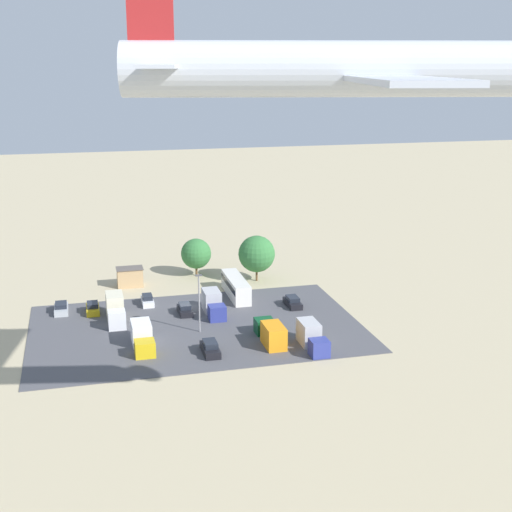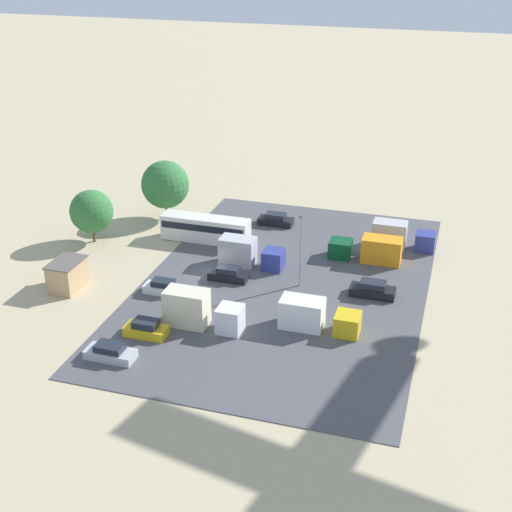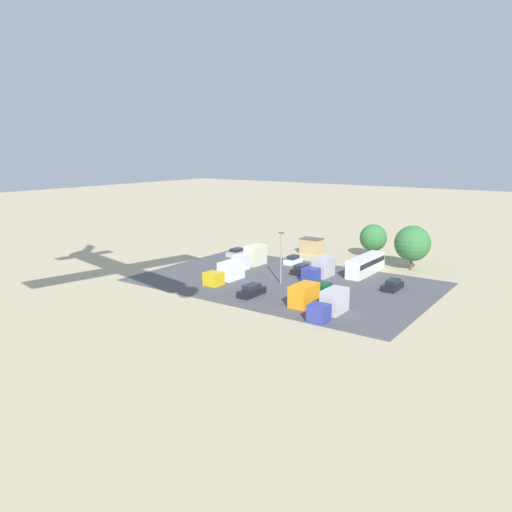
{
  "view_description": "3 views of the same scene",
  "coord_description": "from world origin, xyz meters",
  "px_view_note": "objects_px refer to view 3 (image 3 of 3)",
  "views": [
    {
      "loc": [
        14.82,
        99.99,
        35.62
      ],
      "look_at": [
        -2.83,
        30.49,
        16.07
      ],
      "focal_mm": 50.0,
      "sensor_mm": 36.0,
      "label": 1
    },
    {
      "loc": [
        65.44,
        24.98,
        35.4
      ],
      "look_at": [
        -1.48,
        4.57,
        2.23
      ],
      "focal_mm": 50.0,
      "sensor_mm": 36.0,
      "label": 2
    },
    {
      "loc": [
        -40.21,
        73.14,
        20.58
      ],
      "look_at": [
        5.36,
        8.69,
        3.62
      ],
      "focal_mm": 35.0,
      "sensor_mm": 36.0,
      "label": 3
    }
  ],
  "objects_px": {
    "shed_building": "(312,246)",
    "parked_truck_0": "(226,273)",
    "parked_car_0": "(237,253)",
    "parked_car_5": "(293,260)",
    "parked_truck_3": "(309,294)",
    "parked_truck_2": "(330,304)",
    "bus": "(366,264)",
    "parked_car_3": "(251,256)",
    "parked_car_4": "(393,285)",
    "parked_truck_1": "(320,269)",
    "parked_car_2": "(301,270)",
    "parked_car_1": "(252,291)",
    "parked_truck_4": "(251,257)"
  },
  "relations": [
    {
      "from": "parked_car_1",
      "to": "parked_truck_0",
      "type": "height_order",
      "value": "parked_truck_0"
    },
    {
      "from": "shed_building",
      "to": "parked_car_0",
      "type": "distance_m",
      "value": 15.18
    },
    {
      "from": "parked_car_3",
      "to": "parked_truck_1",
      "type": "xyz_separation_m",
      "value": [
        -17.09,
        4.56,
        0.78
      ]
    },
    {
      "from": "shed_building",
      "to": "parked_truck_1",
      "type": "bearing_deg",
      "value": 122.98
    },
    {
      "from": "parked_car_0",
      "to": "parked_car_3",
      "type": "relative_size",
      "value": 1.11
    },
    {
      "from": "bus",
      "to": "parked_car_3",
      "type": "bearing_deg",
      "value": 6.06
    },
    {
      "from": "bus",
      "to": "parked_car_5",
      "type": "bearing_deg",
      "value": 2.12
    },
    {
      "from": "parked_car_4",
      "to": "parked_truck_0",
      "type": "bearing_deg",
      "value": 23.8
    },
    {
      "from": "parked_car_0",
      "to": "parked_truck_3",
      "type": "relative_size",
      "value": 0.55
    },
    {
      "from": "parked_truck_1",
      "to": "parked_car_3",
      "type": "bearing_deg",
      "value": -14.95
    },
    {
      "from": "bus",
      "to": "parked_car_3",
      "type": "xyz_separation_m",
      "value": [
        22.05,
        2.34,
        -0.97
      ]
    },
    {
      "from": "parked_car_5",
      "to": "parked_truck_4",
      "type": "bearing_deg",
      "value": -130.58
    },
    {
      "from": "parked_truck_3",
      "to": "parked_truck_4",
      "type": "distance_m",
      "value": 23.41
    },
    {
      "from": "shed_building",
      "to": "parked_car_4",
      "type": "relative_size",
      "value": 0.98
    },
    {
      "from": "shed_building",
      "to": "parked_car_1",
      "type": "xyz_separation_m",
      "value": [
        -7.53,
        31.03,
        -0.8
      ]
    },
    {
      "from": "parked_car_5",
      "to": "parked_truck_2",
      "type": "xyz_separation_m",
      "value": [
        -18.79,
        22.1,
        0.78
      ]
    },
    {
      "from": "parked_car_4",
      "to": "parked_truck_1",
      "type": "relative_size",
      "value": 0.61
    },
    {
      "from": "parked_truck_2",
      "to": "parked_truck_3",
      "type": "xyz_separation_m",
      "value": [
        4.66,
        -2.79,
        -0.08
      ]
    },
    {
      "from": "parked_car_5",
      "to": "parked_truck_2",
      "type": "height_order",
      "value": "parked_truck_2"
    },
    {
      "from": "parked_car_0",
      "to": "parked_car_3",
      "type": "height_order",
      "value": "parked_car_3"
    },
    {
      "from": "shed_building",
      "to": "parked_car_2",
      "type": "distance_m",
      "value": 17.0
    },
    {
      "from": "parked_car_2",
      "to": "parked_truck_1",
      "type": "xyz_separation_m",
      "value": [
        -4.04,
        0.9,
        0.81
      ]
    },
    {
      "from": "parked_car_5",
      "to": "parked_truck_2",
      "type": "distance_m",
      "value": 29.02
    },
    {
      "from": "bus",
      "to": "parked_car_2",
      "type": "relative_size",
      "value": 2.54
    },
    {
      "from": "parked_car_4",
      "to": "parked_truck_2",
      "type": "relative_size",
      "value": 0.61
    },
    {
      "from": "parked_car_5",
      "to": "parked_truck_3",
      "type": "relative_size",
      "value": 0.5
    },
    {
      "from": "parked_car_1",
      "to": "parked_truck_0",
      "type": "xyz_separation_m",
      "value": [
        8.08,
        -4.31,
        0.64
      ]
    },
    {
      "from": "parked_car_5",
      "to": "parked_truck_4",
      "type": "xyz_separation_m",
      "value": [
        5.09,
        5.95,
        1.01
      ]
    },
    {
      "from": "parked_truck_2",
      "to": "parked_car_5",
      "type": "bearing_deg",
      "value": -49.62
    },
    {
      "from": "parked_car_1",
      "to": "parked_truck_0",
      "type": "bearing_deg",
      "value": 151.89
    },
    {
      "from": "shed_building",
      "to": "parked_truck_3",
      "type": "height_order",
      "value": "shed_building"
    },
    {
      "from": "parked_car_0",
      "to": "parked_truck_2",
      "type": "xyz_separation_m",
      "value": [
        -31.45,
        21.65,
        0.8
      ]
    },
    {
      "from": "parked_car_0",
      "to": "parked_car_5",
      "type": "bearing_deg",
      "value": -177.99
    },
    {
      "from": "parked_car_1",
      "to": "parked_truck_0",
      "type": "distance_m",
      "value": 9.18
    },
    {
      "from": "parked_car_4",
      "to": "parked_truck_1",
      "type": "xyz_separation_m",
      "value": [
        12.2,
        0.14,
        0.8
      ]
    },
    {
      "from": "shed_building",
      "to": "bus",
      "type": "relative_size",
      "value": 0.4
    },
    {
      "from": "parked_car_1",
      "to": "parked_car_5",
      "type": "relative_size",
      "value": 1.15
    },
    {
      "from": "parked_car_3",
      "to": "parked_car_0",
      "type": "bearing_deg",
      "value": 162.84
    },
    {
      "from": "parked_car_3",
      "to": "parked_truck_4",
      "type": "distance_m",
      "value": 5.23
    },
    {
      "from": "parked_truck_0",
      "to": "parked_truck_3",
      "type": "xyz_separation_m",
      "value": [
        -16.47,
        2.7,
        0.0
      ]
    },
    {
      "from": "parked_car_3",
      "to": "parked_truck_2",
      "type": "xyz_separation_m",
      "value": [
        -26.96,
        20.27,
        0.74
      ]
    },
    {
      "from": "parked_car_0",
      "to": "parked_car_5",
      "type": "xyz_separation_m",
      "value": [
        -12.66,
        -0.44,
        0.03
      ]
    },
    {
      "from": "parked_car_4",
      "to": "parked_truck_2",
      "type": "distance_m",
      "value": 16.03
    },
    {
      "from": "parked_car_2",
      "to": "parked_truck_0",
      "type": "distance_m",
      "value": 13.27
    },
    {
      "from": "parked_car_1",
      "to": "parked_truck_4",
      "type": "bearing_deg",
      "value": 125.9
    },
    {
      "from": "parked_truck_3",
      "to": "parked_truck_4",
      "type": "bearing_deg",
      "value": 145.21
    },
    {
      "from": "shed_building",
      "to": "parked_truck_0",
      "type": "relative_size",
      "value": 0.57
    },
    {
      "from": "bus",
      "to": "parked_car_5",
      "type": "distance_m",
      "value": 13.93
    },
    {
      "from": "parked_car_2",
      "to": "parked_car_4",
      "type": "relative_size",
      "value": 0.96
    },
    {
      "from": "shed_building",
      "to": "parked_truck_0",
      "type": "height_order",
      "value": "shed_building"
    }
  ]
}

